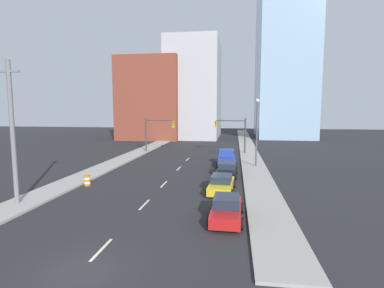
% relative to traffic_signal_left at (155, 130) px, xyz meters
% --- Properties ---
extents(ground_plane, '(200.00, 200.00, 0.00)m').
position_rel_traffic_signal_left_xyz_m(ground_plane, '(6.27, -35.20, -3.65)').
color(ground_plane, '#262628').
extents(sidewalk_left, '(2.86, 88.53, 0.17)m').
position_rel_traffic_signal_left_xyz_m(sidewalk_left, '(-2.43, 9.06, -3.57)').
color(sidewalk_left, '#9E9B93').
rests_on(sidewalk_left, ground).
extents(sidewalk_right, '(2.86, 88.53, 0.17)m').
position_rel_traffic_signal_left_xyz_m(sidewalk_right, '(14.96, 9.06, -3.57)').
color(sidewalk_right, '#9E9B93').
rests_on(sidewalk_right, ground).
extents(lane_stripe_at_2m, '(0.16, 2.40, 0.01)m').
position_rel_traffic_signal_left_xyz_m(lane_stripe_at_2m, '(6.27, -33.20, -3.65)').
color(lane_stripe_at_2m, beige).
rests_on(lane_stripe_at_2m, ground).
extents(lane_stripe_at_9m, '(0.16, 2.40, 0.01)m').
position_rel_traffic_signal_left_xyz_m(lane_stripe_at_9m, '(6.27, -26.16, -3.65)').
color(lane_stripe_at_9m, beige).
rests_on(lane_stripe_at_9m, ground).
extents(lane_stripe_at_15m, '(0.16, 2.40, 0.01)m').
position_rel_traffic_signal_left_xyz_m(lane_stripe_at_15m, '(6.27, -20.14, -3.65)').
color(lane_stripe_at_15m, beige).
rests_on(lane_stripe_at_15m, ground).
extents(lane_stripe_at_23m, '(0.16, 2.40, 0.01)m').
position_rel_traffic_signal_left_xyz_m(lane_stripe_at_23m, '(6.27, -12.67, -3.65)').
color(lane_stripe_at_23m, beige).
rests_on(lane_stripe_at_23m, ground).
extents(lane_stripe_at_29m, '(0.16, 2.40, 0.01)m').
position_rel_traffic_signal_left_xyz_m(lane_stripe_at_29m, '(6.27, -6.13, -3.65)').
color(lane_stripe_at_29m, beige).
rests_on(lane_stripe_at_29m, ground).
extents(building_brick_left, '(14.00, 16.00, 18.55)m').
position_rel_traffic_signal_left_xyz_m(building_brick_left, '(-6.67, 24.06, 5.62)').
color(building_brick_left, brown).
rests_on(building_brick_left, ground).
extents(building_office_center, '(12.00, 20.00, 23.17)m').
position_rel_traffic_signal_left_xyz_m(building_office_center, '(2.77, 28.06, 7.93)').
color(building_office_center, '#A8A8AD').
rests_on(building_office_center, ground).
extents(building_glass_right, '(13.00, 20.00, 40.86)m').
position_rel_traffic_signal_left_xyz_m(building_glass_right, '(24.60, 32.06, 16.78)').
color(building_glass_right, '#8CADC6').
rests_on(building_glass_right, ground).
extents(traffic_signal_left, '(4.79, 0.35, 5.54)m').
position_rel_traffic_signal_left_xyz_m(traffic_signal_left, '(0.00, 0.00, 0.00)').
color(traffic_signal_left, '#38383D').
rests_on(traffic_signal_left, ground).
extents(traffic_signal_right, '(4.79, 0.35, 5.54)m').
position_rel_traffic_signal_left_xyz_m(traffic_signal_right, '(12.77, 0.00, 0.00)').
color(traffic_signal_right, '#38383D').
rests_on(traffic_signal_right, ground).
extents(utility_pole_left_near, '(1.60, 0.32, 10.21)m').
position_rel_traffic_signal_left_xyz_m(utility_pole_left_near, '(-2.72, -27.56, 1.58)').
color(utility_pole_left_near, slate).
rests_on(utility_pole_left_near, ground).
extents(traffic_barrel, '(0.56, 0.56, 0.95)m').
position_rel_traffic_signal_left_xyz_m(traffic_barrel, '(-0.46, -21.60, -3.18)').
color(traffic_barrel, orange).
rests_on(traffic_barrel, ground).
extents(street_lamp, '(0.44, 0.44, 8.09)m').
position_rel_traffic_signal_left_xyz_m(street_lamp, '(15.21, -10.75, 1.05)').
color(street_lamp, '#4C4C51').
rests_on(street_lamp, ground).
extents(sedan_red, '(2.15, 4.63, 1.50)m').
position_rel_traffic_signal_left_xyz_m(sedan_red, '(12.21, -28.32, -2.96)').
color(sedan_red, red).
rests_on(sedan_red, ground).
extents(sedan_yellow, '(2.32, 4.81, 1.42)m').
position_rel_traffic_signal_left_xyz_m(sedan_yellow, '(11.62, -21.92, -3.00)').
color(sedan_yellow, gold).
rests_on(sedan_yellow, ground).
extents(sedan_black, '(2.27, 4.68, 1.44)m').
position_rel_traffic_signal_left_xyz_m(sedan_black, '(11.88, -16.02, -2.99)').
color(sedan_black, black).
rests_on(sedan_black, ground).
extents(pickup_truck_blue, '(2.49, 5.72, 1.89)m').
position_rel_traffic_signal_left_xyz_m(pickup_truck_blue, '(11.71, -9.87, -2.88)').
color(pickup_truck_blue, navy).
rests_on(pickup_truck_blue, ground).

